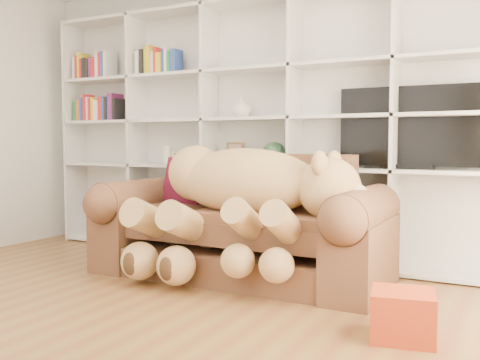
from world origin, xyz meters
The scene contains 14 objects.
floor centered at (0.00, 0.00, 0.00)m, with size 5.00×5.00×0.00m, color brown.
wall_back centered at (0.00, 2.50, 1.35)m, with size 5.00×0.02×2.70m, color white.
bookshelf centered at (-0.24, 2.36, 1.31)m, with size 4.43×0.35×2.40m.
sofa centered at (0.25, 1.65, 0.37)m, with size 2.34×1.01×0.98m.
teddy_bear centered at (0.35, 1.45, 0.68)m, with size 1.75×0.96×1.01m.
throw_pillow centered at (-0.38, 1.81, 0.72)m, with size 0.44×0.14×0.44m, color #4F0D1B.
gift_box centered at (1.69, 0.81, 0.13)m, with size 0.34×0.31×0.27m, color #BA3818.
tv centered at (1.43, 2.35, 1.20)m, with size 1.14×0.18×0.67m.
picture_frame centered at (-0.16, 2.30, 0.98)m, with size 0.17×0.03×0.21m, color #54371C.
green_vase centered at (0.24, 2.30, 0.98)m, with size 0.22×0.22×0.22m, color #2C5636.
figurine_tall centered at (-0.95, 2.30, 0.96)m, with size 0.09×0.09×0.18m, color silver.
figurine_short centered at (-0.85, 2.30, 0.93)m, with size 0.07×0.07×0.12m, color silver.
snow_globe centered at (-0.69, 2.30, 0.93)m, with size 0.12×0.12×0.12m, color silver.
shelf_vase centered at (-0.09, 2.30, 1.41)m, with size 0.19×0.19×0.19m, color silver.
Camera 1 is at (2.24, -2.14, 1.08)m, focal length 40.00 mm.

